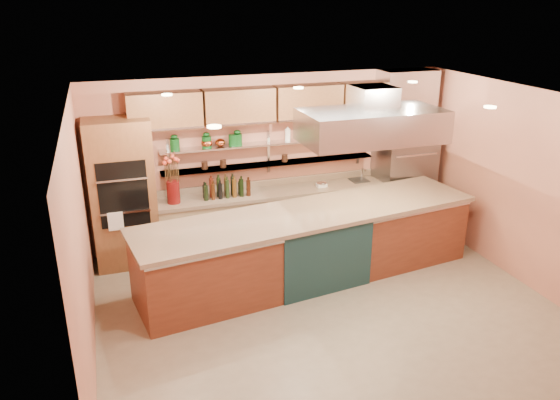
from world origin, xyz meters
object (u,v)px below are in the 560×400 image
object	(u,v)px
kitchen_scale	(322,184)
flower_vase	(173,192)
green_canister	(233,140)
refrigerator	(404,171)
copper_kettle	(220,142)
island	(310,245)

from	to	relation	value
kitchen_scale	flower_vase	bearing A→B (deg)	159.35
kitchen_scale	green_canister	distance (m)	1.69
refrigerator	copper_kettle	bearing A→B (deg)	175.93
island	refrigerator	bearing A→B (deg)	21.82
flower_vase	kitchen_scale	world-z (taller)	flower_vase
refrigerator	kitchen_scale	bearing A→B (deg)	179.63
refrigerator	flower_vase	size ratio (longest dim) A/B	5.86
island	flower_vase	world-z (taller)	flower_vase
kitchen_scale	copper_kettle	world-z (taller)	copper_kettle
flower_vase	green_canister	xyz separation A→B (m)	(1.03, 0.22, 0.69)
island	kitchen_scale	distance (m)	1.56
copper_kettle	green_canister	world-z (taller)	green_canister
flower_vase	copper_kettle	bearing A→B (deg)	15.09
flower_vase	kitchen_scale	size ratio (longest dim) A/B	2.15
island	flower_vase	size ratio (longest dim) A/B	14.10
refrigerator	copper_kettle	size ratio (longest dim) A/B	13.06
flower_vase	copper_kettle	distance (m)	1.08
refrigerator	island	size ratio (longest dim) A/B	0.42
copper_kettle	flower_vase	bearing A→B (deg)	-164.91
island	kitchen_scale	world-z (taller)	island
copper_kettle	kitchen_scale	bearing A→B (deg)	-7.50
flower_vase	refrigerator	bearing A→B (deg)	-0.14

